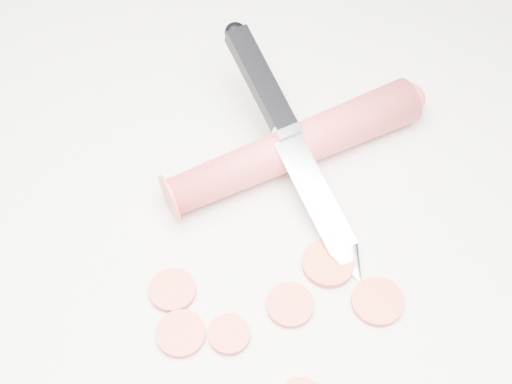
# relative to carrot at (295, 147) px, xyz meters

# --- Properties ---
(ground) EXTENTS (2.40, 2.40, 0.00)m
(ground) POSITION_rel_carrot_xyz_m (-0.01, -0.09, -0.02)
(ground) COLOR silver
(ground) RESTS_ON ground
(carrot) EXTENTS (0.19, 0.18, 0.04)m
(carrot) POSITION_rel_carrot_xyz_m (0.00, 0.00, 0.00)
(carrot) COLOR #DD4141
(carrot) RESTS_ON ground
(carrot_slice_0) EXTENTS (0.04, 0.04, 0.01)m
(carrot_slice_0) POSITION_rel_carrot_xyz_m (-0.04, -0.17, -0.02)
(carrot_slice_0) COLOR #F25838
(carrot_slice_0) RESTS_ON ground
(carrot_slice_1) EXTENTS (0.04, 0.04, 0.01)m
(carrot_slice_1) POSITION_rel_carrot_xyz_m (0.03, -0.13, -0.02)
(carrot_slice_1) COLOR #F25838
(carrot_slice_1) RESTS_ON ground
(carrot_slice_2) EXTENTS (0.04, 0.04, 0.01)m
(carrot_slice_2) POSITION_rel_carrot_xyz_m (0.05, -0.09, -0.02)
(carrot_slice_2) COLOR #F25838
(carrot_slice_2) RESTS_ON ground
(carrot_slice_3) EXTENTS (0.03, 0.03, 0.01)m
(carrot_slice_3) POSITION_rel_carrot_xyz_m (-0.01, -0.17, -0.02)
(carrot_slice_3) COLOR #F25838
(carrot_slice_3) RESTS_ON ground
(carrot_slice_4) EXTENTS (0.04, 0.04, 0.01)m
(carrot_slice_4) POSITION_rel_carrot_xyz_m (0.09, -0.11, -0.02)
(carrot_slice_4) COLOR #F25838
(carrot_slice_4) RESTS_ON ground
(carrot_slice_5) EXTENTS (0.04, 0.04, 0.01)m
(carrot_slice_5) POSITION_rel_carrot_xyz_m (-0.06, -0.14, -0.02)
(carrot_slice_5) COLOR #F25838
(carrot_slice_5) RESTS_ON ground
(kitchen_knife) EXTENTS (0.17, 0.19, 0.08)m
(kitchen_knife) POSITION_rel_carrot_xyz_m (0.00, -0.01, 0.02)
(kitchen_knife) COLOR silver
(kitchen_knife) RESTS_ON ground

